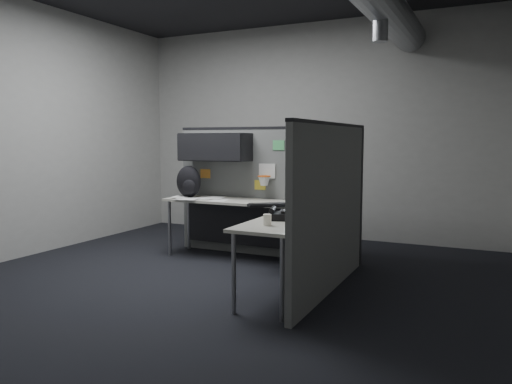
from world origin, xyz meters
The scene contains 12 objects.
room centered at (0.56, 0.00, 2.10)m, with size 5.62×5.62×3.22m.
partition_back centered at (-0.25, 1.23, 1.00)m, with size 2.44×0.42×1.63m.
partition_right centered at (1.10, 0.22, 0.82)m, with size 0.07×2.23×1.63m.
desk centered at (0.15, 0.70, 0.61)m, with size 2.31×2.11×0.73m.
monitor centered at (0.68, 0.91, 0.98)m, with size 0.58×0.58×0.49m.
keyboard centered at (0.25, 0.60, 0.75)m, with size 0.44×0.39×0.04m.
mouse centered at (0.64, 0.36, 0.75)m, with size 0.30×0.28×0.05m.
phone centered at (0.72, -0.17, 0.77)m, with size 0.28×0.29×0.11m.
bottles centered at (0.97, -0.46, 0.76)m, with size 0.14×0.15×0.08m.
cup centered at (0.75, -0.52, 0.78)m, with size 0.07×0.07×0.10m, color white.
papers centered at (-0.81, 0.89, 0.74)m, with size 0.82×0.58×0.02m.
backpack centered at (-1.01, 0.95, 0.93)m, with size 0.39×0.35×0.41m.
Camera 1 is at (2.49, -4.40, 1.47)m, focal length 35.00 mm.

